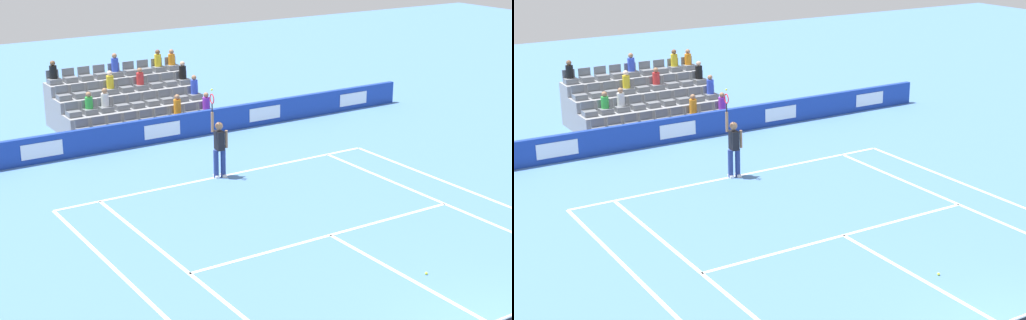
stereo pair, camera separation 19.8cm
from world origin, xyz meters
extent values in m
cube|color=white|center=(0.00, -11.89, 0.00)|extent=(10.97, 0.10, 0.01)
cube|color=white|center=(0.00, -6.40, 0.00)|extent=(8.23, 0.10, 0.01)
cube|color=white|center=(0.00, -3.20, 0.00)|extent=(0.10, 6.40, 0.01)
cube|color=white|center=(4.12, -5.95, 0.00)|extent=(0.10, 11.89, 0.01)
cube|color=white|center=(-4.12, -5.95, 0.00)|extent=(0.10, 11.89, 0.01)
cube|color=white|center=(5.49, -5.95, 0.00)|extent=(0.10, 11.89, 0.01)
cube|color=white|center=(-5.49, -5.95, 0.00)|extent=(0.10, 11.89, 0.01)
cube|color=white|center=(0.00, -11.79, 0.00)|extent=(0.10, 0.20, 0.01)
cube|color=#193899|center=(0.00, -16.30, 0.45)|extent=(21.89, 0.20, 0.91)
cube|color=white|center=(-8.76, -16.19, 0.45)|extent=(1.40, 0.01, 0.51)
cube|color=white|center=(-4.38, -16.19, 0.45)|extent=(1.40, 0.01, 0.51)
cube|color=white|center=(0.00, -16.19, 0.45)|extent=(1.40, 0.01, 0.51)
cube|color=white|center=(4.38, -16.19, 0.45)|extent=(1.40, 0.01, 0.51)
cylinder|color=navy|center=(0.02, -11.85, 0.45)|extent=(0.16, 0.16, 0.90)
cylinder|color=navy|center=(0.26, -11.88, 0.45)|extent=(0.16, 0.16, 0.90)
cube|color=white|center=(0.02, -11.85, 0.04)|extent=(0.15, 0.27, 0.08)
cube|color=white|center=(0.26, -11.88, 0.04)|extent=(0.15, 0.27, 0.08)
cube|color=black|center=(0.14, -11.87, 1.20)|extent=(0.26, 0.38, 0.60)
sphere|color=#9E7251|center=(0.14, -11.87, 1.66)|extent=(0.24, 0.24, 0.24)
cylinder|color=#9E7251|center=(0.36, -11.89, 1.81)|extent=(0.09, 0.09, 0.62)
cylinder|color=#9E7251|center=(-0.07, -11.79, 1.22)|extent=(0.09, 0.09, 0.56)
cylinder|color=black|center=(0.36, -11.89, 2.26)|extent=(0.04, 0.04, 0.28)
torus|color=red|center=(0.36, -11.89, 2.54)|extent=(0.06, 0.31, 0.31)
sphere|color=#D1E533|center=(0.36, -11.89, 2.82)|extent=(0.07, 0.07, 0.07)
cube|color=gray|center=(0.00, -17.38, 0.21)|extent=(5.58, 0.95, 0.42)
cube|color=slate|center=(-2.48, -17.38, 0.52)|extent=(0.48, 0.44, 0.20)
cube|color=slate|center=(-2.48, -17.58, 0.77)|extent=(0.48, 0.04, 0.30)
cube|color=slate|center=(-1.86, -17.38, 0.52)|extent=(0.48, 0.44, 0.20)
cube|color=slate|center=(-1.86, -17.58, 0.77)|extent=(0.48, 0.04, 0.30)
cube|color=slate|center=(-1.24, -17.38, 0.52)|extent=(0.48, 0.44, 0.20)
cube|color=slate|center=(-1.24, -17.58, 0.77)|extent=(0.48, 0.04, 0.30)
cube|color=slate|center=(-0.62, -17.38, 0.52)|extent=(0.48, 0.44, 0.20)
cube|color=slate|center=(-0.62, -17.58, 0.77)|extent=(0.48, 0.04, 0.30)
cube|color=slate|center=(0.00, -17.38, 0.52)|extent=(0.48, 0.44, 0.20)
cube|color=slate|center=(0.00, -17.58, 0.77)|extent=(0.48, 0.04, 0.30)
cube|color=slate|center=(0.62, -17.38, 0.52)|extent=(0.48, 0.44, 0.20)
cube|color=slate|center=(0.62, -17.58, 0.77)|extent=(0.48, 0.04, 0.30)
cube|color=slate|center=(1.24, -17.38, 0.52)|extent=(0.48, 0.44, 0.20)
cube|color=slate|center=(1.24, -17.58, 0.77)|extent=(0.48, 0.04, 0.30)
cube|color=slate|center=(1.86, -17.38, 0.52)|extent=(0.48, 0.44, 0.20)
cube|color=slate|center=(1.86, -17.58, 0.77)|extent=(0.48, 0.04, 0.30)
cube|color=slate|center=(2.48, -17.38, 0.52)|extent=(0.48, 0.44, 0.20)
cube|color=slate|center=(2.48, -17.58, 0.77)|extent=(0.48, 0.04, 0.30)
cube|color=gray|center=(0.00, -18.33, 0.42)|extent=(5.58, 0.95, 0.84)
cube|color=slate|center=(-2.48, -18.33, 0.94)|extent=(0.48, 0.44, 0.20)
cube|color=slate|center=(-2.48, -18.53, 1.19)|extent=(0.48, 0.04, 0.30)
cube|color=slate|center=(-1.86, -18.33, 0.94)|extent=(0.48, 0.44, 0.20)
cube|color=slate|center=(-1.86, -18.53, 1.19)|extent=(0.48, 0.04, 0.30)
cube|color=slate|center=(-1.24, -18.33, 0.94)|extent=(0.48, 0.44, 0.20)
cube|color=slate|center=(-1.24, -18.53, 1.19)|extent=(0.48, 0.04, 0.30)
cube|color=slate|center=(-0.62, -18.33, 0.94)|extent=(0.48, 0.44, 0.20)
cube|color=slate|center=(-0.62, -18.53, 1.19)|extent=(0.48, 0.04, 0.30)
cube|color=slate|center=(0.00, -18.33, 0.94)|extent=(0.48, 0.44, 0.20)
cube|color=slate|center=(0.00, -18.53, 1.19)|extent=(0.48, 0.04, 0.30)
cube|color=slate|center=(0.62, -18.33, 0.94)|extent=(0.48, 0.44, 0.20)
cube|color=slate|center=(0.62, -18.53, 1.19)|extent=(0.48, 0.04, 0.30)
cube|color=slate|center=(1.24, -18.33, 0.94)|extent=(0.48, 0.44, 0.20)
cube|color=slate|center=(1.24, -18.53, 1.19)|extent=(0.48, 0.04, 0.30)
cube|color=slate|center=(1.86, -18.33, 0.94)|extent=(0.48, 0.44, 0.20)
cube|color=slate|center=(1.86, -18.53, 1.19)|extent=(0.48, 0.04, 0.30)
cube|color=slate|center=(2.48, -18.33, 0.94)|extent=(0.48, 0.44, 0.20)
cube|color=slate|center=(2.48, -18.53, 1.19)|extent=(0.48, 0.04, 0.30)
cube|color=gray|center=(0.00, -19.28, 0.63)|extent=(5.58, 0.95, 1.26)
cube|color=slate|center=(-2.48, -19.28, 1.36)|extent=(0.48, 0.44, 0.20)
cube|color=slate|center=(-2.48, -19.48, 1.61)|extent=(0.48, 0.04, 0.30)
cube|color=slate|center=(-1.86, -19.28, 1.36)|extent=(0.48, 0.44, 0.20)
cube|color=slate|center=(-1.86, -19.48, 1.61)|extent=(0.48, 0.04, 0.30)
cube|color=slate|center=(-1.24, -19.28, 1.36)|extent=(0.48, 0.44, 0.20)
cube|color=slate|center=(-1.24, -19.48, 1.61)|extent=(0.48, 0.04, 0.30)
cube|color=slate|center=(-0.62, -19.28, 1.36)|extent=(0.48, 0.44, 0.20)
cube|color=slate|center=(-0.62, -19.48, 1.61)|extent=(0.48, 0.04, 0.30)
cube|color=slate|center=(0.00, -19.28, 1.36)|extent=(0.48, 0.44, 0.20)
cube|color=slate|center=(0.00, -19.48, 1.61)|extent=(0.48, 0.04, 0.30)
cube|color=slate|center=(0.62, -19.28, 1.36)|extent=(0.48, 0.44, 0.20)
cube|color=slate|center=(0.62, -19.48, 1.61)|extent=(0.48, 0.04, 0.30)
cube|color=slate|center=(1.24, -19.28, 1.36)|extent=(0.48, 0.44, 0.20)
cube|color=slate|center=(1.24, -19.48, 1.61)|extent=(0.48, 0.04, 0.30)
cube|color=slate|center=(1.86, -19.28, 1.36)|extent=(0.48, 0.44, 0.20)
cube|color=slate|center=(1.86, -19.48, 1.61)|extent=(0.48, 0.04, 0.30)
cube|color=slate|center=(2.48, -19.28, 1.36)|extent=(0.48, 0.44, 0.20)
cube|color=slate|center=(2.48, -19.48, 1.61)|extent=(0.48, 0.04, 0.30)
cube|color=gray|center=(0.00, -20.23, 0.84)|extent=(5.58, 0.95, 1.68)
cube|color=slate|center=(-2.48, -20.23, 1.78)|extent=(0.48, 0.44, 0.20)
cube|color=slate|center=(-2.48, -20.43, 2.03)|extent=(0.48, 0.04, 0.30)
cube|color=slate|center=(-1.86, -20.23, 1.78)|extent=(0.48, 0.44, 0.20)
cube|color=slate|center=(-1.86, -20.43, 2.03)|extent=(0.48, 0.04, 0.30)
cube|color=slate|center=(-1.24, -20.23, 1.78)|extent=(0.48, 0.44, 0.20)
cube|color=slate|center=(-1.24, -20.43, 2.03)|extent=(0.48, 0.04, 0.30)
cube|color=slate|center=(-0.62, -20.23, 1.78)|extent=(0.48, 0.44, 0.20)
cube|color=slate|center=(-0.62, -20.43, 2.03)|extent=(0.48, 0.04, 0.30)
cube|color=slate|center=(0.00, -20.23, 1.78)|extent=(0.48, 0.44, 0.20)
cube|color=slate|center=(0.00, -20.43, 2.03)|extent=(0.48, 0.04, 0.30)
cube|color=slate|center=(0.62, -20.23, 1.78)|extent=(0.48, 0.44, 0.20)
cube|color=slate|center=(0.62, -20.43, 2.03)|extent=(0.48, 0.04, 0.30)
cube|color=slate|center=(1.24, -20.23, 1.78)|extent=(0.48, 0.44, 0.20)
cube|color=slate|center=(1.24, -20.43, 2.03)|extent=(0.48, 0.04, 0.30)
cube|color=slate|center=(1.86, -20.23, 1.78)|extent=(0.48, 0.44, 0.20)
cube|color=slate|center=(1.86, -20.43, 2.03)|extent=(0.48, 0.04, 0.30)
cube|color=slate|center=(2.48, -20.23, 1.78)|extent=(0.48, 0.44, 0.20)
cube|color=slate|center=(2.48, -20.43, 2.03)|extent=(0.48, 0.04, 0.30)
cylinder|color=green|center=(1.86, -18.38, 1.25)|extent=(0.28, 0.28, 0.42)
sphere|color=#9E7251|center=(1.86, -18.38, 1.56)|extent=(0.20, 0.20, 0.20)
cylinder|color=purple|center=(-2.48, -17.43, 0.85)|extent=(0.28, 0.28, 0.46)
sphere|color=#9E7251|center=(-2.48, -17.43, 1.18)|extent=(0.20, 0.20, 0.20)
cylinder|color=black|center=(2.48, -20.28, 2.12)|extent=(0.28, 0.28, 0.49)
sphere|color=brown|center=(2.48, -20.28, 2.47)|extent=(0.20, 0.20, 0.20)
cylinder|color=orange|center=(-1.24, -17.43, 0.89)|extent=(0.28, 0.28, 0.54)
sphere|color=#9E7251|center=(-1.24, -17.43, 1.26)|extent=(0.20, 0.20, 0.20)
cylinder|color=yellow|center=(-1.86, -20.28, 2.12)|extent=(0.28, 0.28, 0.48)
sphere|color=brown|center=(-1.86, -20.28, 2.46)|extent=(0.20, 0.20, 0.20)
cylinder|color=black|center=(-2.48, -19.33, 1.72)|extent=(0.28, 0.28, 0.52)
sphere|color=#D3A884|center=(-2.48, -19.33, 2.08)|extent=(0.20, 0.20, 0.20)
cylinder|color=red|center=(-0.62, -19.33, 1.69)|extent=(0.28, 0.28, 0.46)
sphere|color=#9E7251|center=(-0.62, -19.33, 2.02)|extent=(0.20, 0.20, 0.20)
cylinder|color=blue|center=(-2.48, -18.38, 1.31)|extent=(0.28, 0.28, 0.55)
sphere|color=#9E7251|center=(-2.48, -18.38, 1.69)|extent=(0.20, 0.20, 0.20)
cylinder|color=orange|center=(-2.48, -20.28, 2.10)|extent=(0.28, 0.28, 0.44)
sphere|color=#9E7251|center=(-2.48, -20.28, 2.42)|extent=(0.20, 0.20, 0.20)
cylinder|color=blue|center=(0.00, -20.28, 2.14)|extent=(0.28, 0.28, 0.52)
sphere|color=#9E7251|center=(0.00, -20.28, 2.50)|extent=(0.20, 0.20, 0.20)
cylinder|color=yellow|center=(0.62, -19.33, 1.70)|extent=(0.28, 0.28, 0.48)
sphere|color=beige|center=(0.62, -19.33, 2.04)|extent=(0.20, 0.20, 0.20)
cylinder|color=white|center=(1.24, -18.38, 1.28)|extent=(0.28, 0.28, 0.49)
sphere|color=#9E7251|center=(1.24, -18.38, 1.63)|extent=(0.20, 0.20, 0.20)
sphere|color=#D1E533|center=(-0.48, -3.41, 0.03)|extent=(0.07, 0.07, 0.07)
camera|label=1|loc=(11.64, 8.25, 8.17)|focal=54.95mm
camera|label=2|loc=(11.47, 8.36, 8.17)|focal=54.95mm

